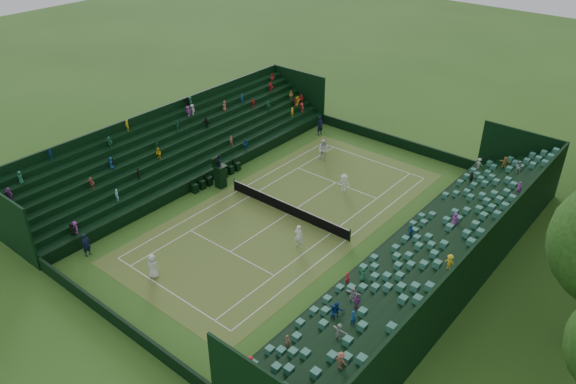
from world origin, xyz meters
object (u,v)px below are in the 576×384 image
object	(u,v)px
tennis_net	(288,208)
player_near_east	(299,236)
player_far_east	(344,183)
player_near_west	(153,266)
player_far_west	(323,150)
umpire_chair	(220,173)

from	to	relation	value
tennis_net	player_near_east	distance (m)	4.37
player_near_east	player_far_east	xyz separation A→B (m)	(-2.01, 8.52, -0.13)
player_near_west	player_far_east	bearing A→B (deg)	-125.21
player_near_east	player_far_east	size ratio (longest dim) A/B	1.16
player_far_west	player_near_east	bearing A→B (deg)	-67.99
player_far_west	player_far_east	distance (m)	5.76
player_near_east	player_near_west	bearing A→B (deg)	43.28
player_near_east	player_far_west	bearing A→B (deg)	-76.39
tennis_net	player_near_west	size ratio (longest dim) A/B	6.65
player_near_east	player_far_west	distance (m)	13.66
player_far_east	player_near_west	bearing A→B (deg)	-120.54
player_far_west	tennis_net	bearing A→B (deg)	-77.02
player_near_east	player_far_east	distance (m)	8.76
player_near_west	player_near_east	xyz separation A→B (m)	(5.27, 8.71, 0.04)
player_near_west	player_far_west	xyz separation A→B (m)	(-1.38, 20.64, 0.14)
umpire_chair	tennis_net	bearing A→B (deg)	2.60
tennis_net	umpire_chair	size ratio (longest dim) A/B	3.91
player_near_east	umpire_chair	bearing A→B (deg)	-29.04
umpire_chair	player_near_west	size ratio (longest dim) A/B	1.70
player_near_west	player_far_east	size ratio (longest dim) A/B	1.11
tennis_net	player_far_west	size ratio (longest dim) A/B	5.75
tennis_net	player_near_west	world-z (taller)	player_near_west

